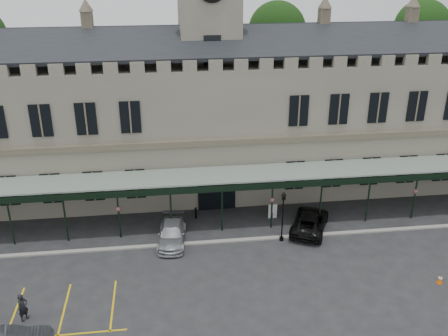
{
  "coord_description": "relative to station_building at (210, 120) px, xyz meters",
  "views": [
    {
      "loc": [
        -4.24,
        -27.19,
        20.62
      ],
      "look_at": [
        0.0,
        6.0,
        6.0
      ],
      "focal_mm": 40.0,
      "sensor_mm": 36.0,
      "label": 1
    }
  ],
  "objects": [
    {
      "name": "ground",
      "position": [
        0.0,
        -15.91,
        -6.47
      ],
      "size": [
        140.0,
        140.0,
        0.0
      ],
      "primitive_type": "plane",
      "color": "#242426"
    },
    {
      "name": "station_building",
      "position": [
        0.0,
        0.0,
        0.0
      ],
      "size": [
        60.0,
        10.36,
        17.3
      ],
      "color": "slate",
      "rests_on": "ground"
    },
    {
      "name": "clock_tower",
      "position": [
        0.0,
        0.09,
        6.64
      ],
      "size": [
        5.6,
        5.6,
        24.8
      ],
      "color": "slate",
      "rests_on": "ground"
    },
    {
      "name": "canopy",
      "position": [
        0.0,
        -8.45,
        -4.06
      ],
      "size": [
        50.0,
        4.1,
        4.3
      ],
      "color": "#8C9E93",
      "rests_on": "ground"
    },
    {
      "name": "kerb",
      "position": [
        0.0,
        -10.41,
        -6.41
      ],
      "size": [
        60.0,
        0.4,
        0.12
      ],
      "primitive_type": "cube",
      "color": "gray",
      "rests_on": "ground"
    },
    {
      "name": "parking_markings",
      "position": [
        -14.0,
        -17.41,
        -6.47
      ],
      "size": [
        16.0,
        6.0,
        0.01
      ],
      "primitive_type": null,
      "color": "gold",
      "rests_on": "ground"
    },
    {
      "name": "tree_behind_mid",
      "position": [
        8.0,
        9.09,
        6.35
      ],
      "size": [
        6.0,
        6.0,
        16.0
      ],
      "color": "#332314",
      "rests_on": "ground"
    },
    {
      "name": "tree_behind_right",
      "position": [
        24.0,
        9.09,
        6.35
      ],
      "size": [
        6.0,
        6.0,
        16.0
      ],
      "color": "#332314",
      "rests_on": "ground"
    },
    {
      "name": "lamp_post_mid",
      "position": [
        4.38,
        -10.75,
        -3.98
      ],
      "size": [
        0.4,
        0.4,
        4.19
      ],
      "color": "black",
      "rests_on": "ground"
    },
    {
      "name": "traffic_cone",
      "position": [
        13.73,
        -17.42,
        -6.17
      ],
      "size": [
        0.39,
        0.39,
        0.62
      ],
      "rotation": [
        0.0,
        0.0,
        -0.09
      ],
      "color": "#DD5906",
      "rests_on": "ground"
    },
    {
      "name": "sign_board",
      "position": [
        4.45,
        -7.21,
        -5.85
      ],
      "size": [
        0.74,
        0.08,
        1.27
      ],
      "rotation": [
        0.0,
        0.0,
        0.03
      ],
      "color": "black",
      "rests_on": "ground"
    },
    {
      "name": "bollard_left",
      "position": [
        -1.93,
        -6.43,
        -5.98
      ],
      "size": [
        0.18,
        0.18,
        0.98
      ],
      "primitive_type": "cylinder",
      "color": "black",
      "rests_on": "ground"
    },
    {
      "name": "bollard_right",
      "position": [
        4.59,
        -6.69,
        -6.04
      ],
      "size": [
        0.15,
        0.15,
        0.86
      ],
      "primitive_type": "cylinder",
      "color": "black",
      "rests_on": "ground"
    },
    {
      "name": "car_taxi",
      "position": [
        -4.02,
        -9.85,
        -5.75
      ],
      "size": [
        2.51,
        5.14,
        1.44
      ],
      "primitive_type": "imported",
      "rotation": [
        0.0,
        0.0,
        -0.1
      ],
      "color": "#989A9F",
      "rests_on": "ground"
    },
    {
      "name": "car_van",
      "position": [
        7.0,
        -9.41,
        -5.71
      ],
      "size": [
        4.59,
        6.0,
        1.51
      ],
      "primitive_type": "imported",
      "rotation": [
        0.0,
        0.0,
        2.7
      ],
      "color": "black",
      "rests_on": "ground"
    },
    {
      "name": "person_a",
      "position": [
        -13.2,
        -17.65,
        -5.54
      ],
      "size": [
        0.77,
        0.8,
        1.85
      ],
      "primitive_type": "imported",
      "rotation": [
        0.0,
        0.0,
        0.88
      ],
      "color": "black",
      "rests_on": "ground"
    }
  ]
}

